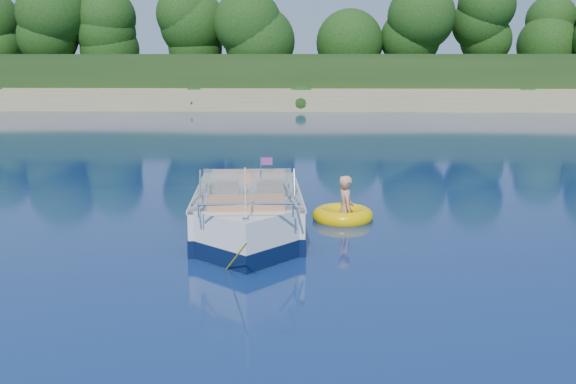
# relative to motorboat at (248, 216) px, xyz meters

# --- Properties ---
(ground) EXTENTS (160.00, 160.00, 0.00)m
(ground) POSITION_rel_motorboat_xyz_m (-0.16, -1.74, -0.39)
(ground) COLOR #0B194D
(ground) RESTS_ON ground
(shoreline) EXTENTS (170.00, 59.00, 6.00)m
(shoreline) POSITION_rel_motorboat_xyz_m (-0.16, 62.03, 0.59)
(shoreline) COLOR #8F7F53
(shoreline) RESTS_ON ground
(treeline) EXTENTS (150.00, 7.12, 8.19)m
(treeline) POSITION_rel_motorboat_xyz_m (-0.12, 39.27, 5.16)
(treeline) COLOR black
(treeline) RESTS_ON ground
(motorboat) EXTENTS (2.50, 6.02, 2.00)m
(motorboat) POSITION_rel_motorboat_xyz_m (0.00, 0.00, 0.00)
(motorboat) COLOR silver
(motorboat) RESTS_ON ground
(tow_tube) EXTENTS (1.81, 1.81, 0.36)m
(tow_tube) POSITION_rel_motorboat_xyz_m (1.99, 1.36, -0.30)
(tow_tube) COLOR #FAC600
(tow_tube) RESTS_ON ground
(boy) EXTENTS (0.53, 0.90, 1.66)m
(boy) POSITION_rel_motorboat_xyz_m (2.04, 1.29, -0.39)
(boy) COLOR tan
(boy) RESTS_ON ground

